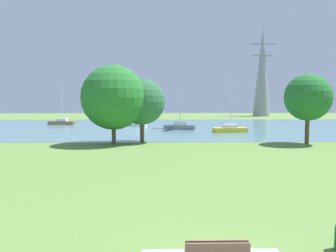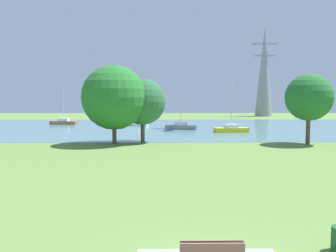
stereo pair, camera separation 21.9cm
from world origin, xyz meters
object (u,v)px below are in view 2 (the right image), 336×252
Objects in this scene: sailboat_gray at (181,126)px; sailboat_yellow at (231,129)px; sailboat_brown at (64,122)px; tree_east_near at (309,97)px; electricity_pylon at (264,71)px; tree_west_far at (114,97)px; tree_east_far at (143,102)px; sailboat_white at (134,123)px.

sailboat_gray is 0.68× the size of sailboat_yellow.
sailboat_yellow reaches higher than sailboat_brown.
sailboat_yellow is 1.07× the size of tree_east_near.
sailboat_gray is 0.24× the size of electricity_pylon.
sailboat_brown reaches higher than sailboat_gray.
sailboat_yellow is 15.11m from tree_east_near.
tree_east_near is (20.52, -0.48, 0.00)m from tree_west_far.
tree_east_far is 0.30× the size of electricity_pylon.
tree_west_far is (-0.21, -23.98, 4.49)m from sailboat_white.
tree_east_far is (-5.02, -15.87, 4.01)m from sailboat_gray.
sailboat_yellow is 16.94m from tree_east_far.
sailboat_white is 13.54m from sailboat_brown.
tree_west_far is 0.36× the size of electricity_pylon.
tree_east_far is at bearing -83.09° from sailboat_white.
electricity_pylon is (30.94, 31.23, 11.08)m from sailboat_white.
tree_east_far reaches higher than sailboat_white.
sailboat_white is 24.40m from tree_west_far.
tree_east_near reaches higher than sailboat_brown.
tree_west_far is at bearing -90.50° from sailboat_white.
electricity_pylon is (28.22, 53.72, 7.07)m from tree_east_far.
tree_east_far is (15.75, -26.17, 3.99)m from sailboat_brown.
sailboat_brown is 31.45m from sailboat_yellow.
electricity_pylon reaches higher than sailboat_white.
electricity_pylon reaches higher than sailboat_gray.
tree_west_far is at bearing -65.14° from sailboat_brown.
sailboat_yellow reaches higher than sailboat_gray.
sailboat_brown is 0.30× the size of electricity_pylon.
sailboat_yellow is at bearing 43.40° from tree_east_far.
sailboat_white is at bearing 129.71° from tree_east_near.
sailboat_gray is 0.73× the size of tree_east_near.
tree_east_near reaches higher than sailboat_gray.
sailboat_yellow is 0.95× the size of tree_west_far.
sailboat_brown is at bearing 114.86° from tree_west_far.
sailboat_white is 18.46m from sailboat_yellow.
tree_east_near reaches higher than tree_east_far.
sailboat_white is 0.65× the size of tree_west_far.
tree_east_near is at bearing -6.40° from tree_east_far.
sailboat_brown is 1.00× the size of tree_east_far.
electricity_pylon is at bearing 32.07° from sailboat_brown.
tree_west_far reaches higher than sailboat_brown.
sailboat_white is at bearing 142.75° from sailboat_yellow.
tree_east_near is (5.62, -13.29, 4.47)m from sailboat_yellow.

